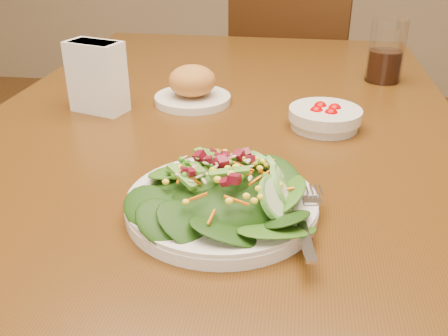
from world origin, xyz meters
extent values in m
cube|color=#422309|center=(0.00, 0.00, 0.73)|extent=(0.90, 1.40, 0.04)
cylinder|color=black|center=(-0.39, 0.64, 0.35)|extent=(0.07, 0.07, 0.71)
cylinder|color=black|center=(0.39, 0.64, 0.35)|extent=(0.07, 0.07, 0.71)
cube|color=black|center=(0.14, 1.11, 0.45)|extent=(0.53, 0.53, 0.04)
cylinder|color=black|center=(0.37, 1.25, 0.22)|extent=(0.04, 0.04, 0.43)
cylinder|color=black|center=(0.00, 1.34, 0.22)|extent=(0.04, 0.04, 0.43)
cylinder|color=black|center=(0.28, 0.88, 0.22)|extent=(0.04, 0.04, 0.43)
cylinder|color=black|center=(-0.09, 0.96, 0.22)|extent=(0.04, 0.04, 0.43)
cube|color=black|center=(0.09, 0.90, 0.72)|extent=(0.42, 0.12, 0.49)
cylinder|color=silver|center=(0.06, -0.33, 0.76)|extent=(0.25, 0.25, 0.02)
ellipsoid|color=black|center=(0.06, -0.33, 0.78)|extent=(0.17, 0.17, 0.04)
cube|color=silver|center=(0.16, -0.36, 0.77)|extent=(0.05, 0.18, 0.01)
cylinder|color=silver|center=(-0.07, 0.08, 0.76)|extent=(0.15, 0.15, 0.02)
ellipsoid|color=#A97437|center=(-0.07, 0.08, 0.80)|extent=(0.10, 0.10, 0.06)
cylinder|color=silver|center=(0.19, -0.02, 0.77)|extent=(0.13, 0.13, 0.04)
sphere|color=#C50000|center=(0.21, -0.01, 0.78)|extent=(0.03, 0.03, 0.03)
sphere|color=#C50000|center=(0.19, 0.00, 0.78)|extent=(0.03, 0.03, 0.03)
sphere|color=#C50000|center=(0.18, -0.03, 0.78)|extent=(0.03, 0.03, 0.03)
sphere|color=#C50000|center=(0.20, -0.03, 0.78)|extent=(0.03, 0.03, 0.03)
cylinder|color=silver|center=(0.33, 0.29, 0.82)|extent=(0.08, 0.08, 0.14)
cylinder|color=black|center=(0.33, 0.29, 0.79)|extent=(0.07, 0.07, 0.07)
cube|color=white|center=(-0.24, 0.01, 0.82)|extent=(0.12, 0.08, 0.13)
cube|color=white|center=(-0.24, 0.01, 0.83)|extent=(0.10, 0.07, 0.11)
camera|label=1|loc=(0.14, -0.87, 1.09)|focal=40.00mm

